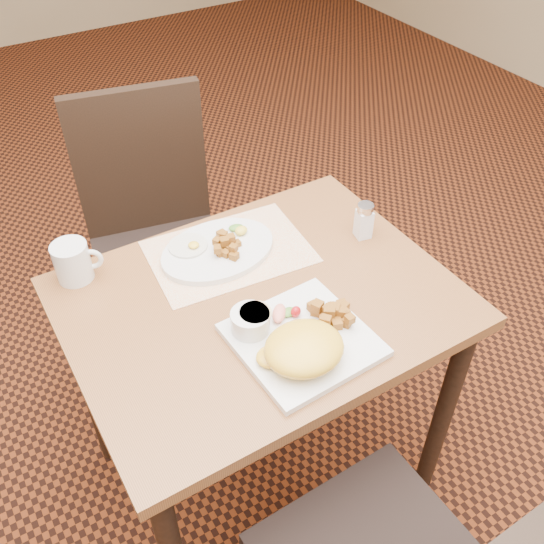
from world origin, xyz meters
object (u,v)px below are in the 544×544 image
Objects in this scene: chair_far at (155,227)px; salt_shaker at (364,220)px; plate_square at (302,340)px; plate_oval at (218,250)px; coffee_mug at (73,262)px; table at (261,329)px.

salt_shaker is at bearing 133.84° from chair_far.
plate_oval is at bearing 92.79° from plate_square.
chair_far is at bearing 91.42° from plate_oval.
coffee_mug is (-0.70, 0.23, -0.00)m from salt_shaker.
coffee_mug is at bearing 127.38° from plate_square.
table is 0.93× the size of chair_far.
plate_square is at bearing 103.60° from chair_far.
table is 0.48m from coffee_mug.
table is at bearing -169.69° from salt_shaker.
table is 3.21× the size of plate_square.
table is 2.96× the size of plate_oval.
chair_far is 0.51m from plate_oval.
coffee_mug reaches higher than plate_oval.
plate_square is at bearing -145.81° from salt_shaker.
plate_oval is at bearing 102.99° from chair_far.
salt_shaker is at bearing -20.15° from plate_oval.
plate_square is at bearing -52.62° from coffee_mug.
plate_oval is 3.05× the size of salt_shaker.
salt_shaker is 0.87× the size of coffee_mug.
chair_far reaches higher than salt_shaker.
plate_oval reaches higher than plate_square.
table is at bearing -40.20° from coffee_mug.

